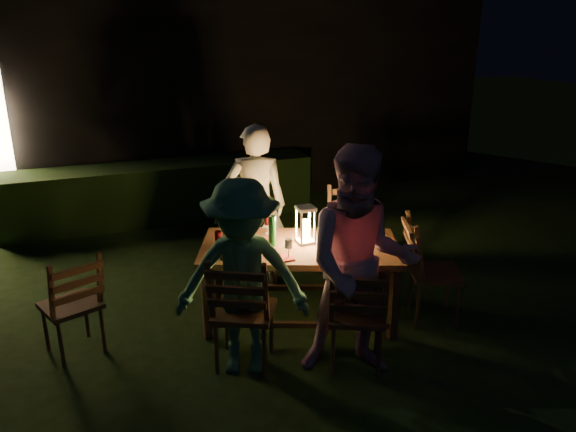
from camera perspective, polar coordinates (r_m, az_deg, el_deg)
name	(u,v)px	position (r m, az deg, el deg)	size (l,w,h in m)	color
garden_envelope	(164,87)	(10.25, -12.45, 12.64)	(40.00, 40.00, 3.20)	black
dining_table	(300,253)	(5.12, 1.21, -3.73)	(1.98, 1.48, 0.74)	#492818
chair_near_left	(244,330)	(4.61, -4.49, -11.48)	(0.65, 0.66, 1.05)	#492818
chair_near_right	(356,333)	(4.63, 6.93, -11.69)	(0.60, 0.62, 0.98)	#492818
chair_far_left	(257,256)	(5.99, -3.21, -4.12)	(0.57, 0.59, 0.98)	#492818
chair_far_right	(351,255)	(6.00, 6.38, -3.92)	(0.61, 0.63, 1.06)	#492818
chair_end	(432,288)	(5.42, 14.38, -7.13)	(0.64, 0.62, 1.04)	#492818
chair_spare	(74,322)	(5.08, -20.92, -10.02)	(0.57, 0.59, 0.96)	#492818
person_house_side	(256,205)	(5.84, -3.27, 1.09)	(0.62, 0.41, 1.71)	beige
person_opp_right	(360,264)	(4.30, 7.35, -4.90)	(0.89, 0.70, 1.84)	#C98A9F
person_opp_left	(242,279)	(4.34, -4.68, -6.36)	(1.03, 0.59, 1.59)	#3A7451
lantern	(305,227)	(5.08, 1.78, -1.12)	(0.16, 0.16, 0.35)	white
plate_far_left	(241,235)	(5.32, -4.75, -1.97)	(0.25, 0.25, 0.01)	white
plate_near_left	(237,254)	(4.91, -5.21, -3.82)	(0.25, 0.25, 0.01)	white
plate_far_right	(347,236)	(5.32, 6.05, -2.01)	(0.25, 0.25, 0.01)	white
plate_near_right	(352,254)	(4.91, 6.50, -3.86)	(0.25, 0.25, 0.01)	white
wineglass_a	(268,225)	(5.33, -2.04, -0.95)	(0.06, 0.06, 0.18)	#59070F
wineglass_b	(219,241)	(4.99, -7.07, -2.50)	(0.06, 0.06, 0.18)	#59070F
wineglass_c	(335,248)	(4.81, 4.83, -3.26)	(0.06, 0.06, 0.18)	#59070F
wineglass_d	(366,229)	(5.27, 7.96, -1.35)	(0.06, 0.06, 0.18)	#59070F
wineglass_e	(288,249)	(4.78, 0.05, -3.34)	(0.06, 0.06, 0.18)	silver
bottle_table	(272,231)	(5.05, -1.62, -1.48)	(0.07, 0.07, 0.28)	#0F471E
napkin_left	(283,258)	(4.80, -0.55, -4.33)	(0.18, 0.14, 0.01)	red
napkin_right	(364,258)	(4.85, 7.77, -4.24)	(0.18, 0.14, 0.01)	red
phone	(228,257)	(4.85, -6.13, -4.21)	(0.14, 0.07, 0.01)	black
side_table	(246,198)	(6.82, -4.29, 1.82)	(0.54, 0.54, 0.72)	olive
ice_bucket	(246,183)	(6.76, -4.33, 3.40)	(0.30, 0.30, 0.22)	#A5A8AD
bottle_bucket_a	(242,180)	(6.70, -4.65, 3.68)	(0.07, 0.07, 0.32)	#0F471E
bottle_bucket_b	(249,177)	(6.80, -4.03, 3.93)	(0.07, 0.07, 0.32)	#0F471E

